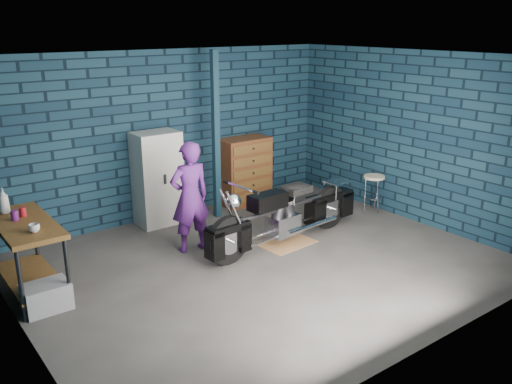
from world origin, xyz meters
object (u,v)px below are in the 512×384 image
locker (158,179)px  storage_bin (47,297)px  person (190,197)px  workbench (29,258)px  shop_stool (373,194)px  tool_chest (245,171)px  motorcycle (286,209)px

locker → storage_bin: bearing=-143.4°
person → locker: person is taller
storage_bin → workbench: bearing=92.3°
locker → shop_stool: (3.15, -1.68, -0.43)m
storage_bin → shop_stool: shop_stool is taller
person → locker: bearing=-91.2°
storage_bin → tool_chest: bearing=23.2°
person → storage_bin: 2.30m
person → shop_stool: 3.35m
person → shop_stool: (3.28, -0.45, -0.47)m
storage_bin → tool_chest: (3.98, 1.70, 0.43)m
person → shop_stool: size_ratio=2.46×
workbench → motorcycle: size_ratio=0.59×
tool_chest → locker: bearing=180.0°
storage_bin → locker: (2.29, 1.70, 0.59)m
tool_chest → shop_stool: 2.24m
workbench → locker: size_ratio=0.94×
locker → person: bearing=-96.3°
storage_bin → locker: 2.91m
storage_bin → shop_stool: bearing=0.2°
workbench → locker: 2.62m
workbench → shop_stool: bearing=-5.0°
workbench → locker: (2.31, 1.20, 0.29)m
motorcycle → person: (-1.23, 0.61, 0.26)m
tool_chest → person: bearing=-146.0°
motorcycle → storage_bin: motorcycle is taller
storage_bin → locker: bearing=36.6°
storage_bin → tool_chest: size_ratio=0.43×
workbench → storage_bin: (0.02, -0.50, -0.30)m
locker → tool_chest: bearing=0.0°
workbench → storage_bin: 0.58m
person → locker: 1.24m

